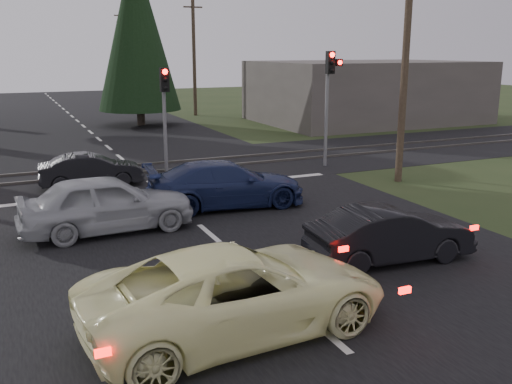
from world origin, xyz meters
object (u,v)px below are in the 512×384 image
traffic_signal_center (165,102)px  blue_sedan (226,184)px  traffic_signal_right (330,86)px  cream_coupe (237,291)px  utility_pole_near (406,50)px  dark_hatchback (390,234)px  silver_car (107,204)px  utility_pole_far (124,50)px  dark_car_far (91,170)px  utility_pole_mid (194,50)px

traffic_signal_center → blue_sedan: bearing=-85.9°
traffic_signal_right → cream_coupe: (-8.91, -11.80, -2.57)m
traffic_signal_right → utility_pole_near: (0.95, -3.47, 1.41)m
utility_pole_near → dark_hatchback: (-5.37, -6.61, -4.09)m
silver_car → blue_sedan: silver_car is taller
utility_pole_near → utility_pole_far: (0.00, 49.00, 0.00)m
traffic_signal_center → blue_sedan: size_ratio=0.84×
silver_car → cream_coupe: bearing=-173.1°
cream_coupe → silver_car: 6.67m
traffic_signal_right → dark_hatchback: 11.33m
utility_pole_near → dark_car_far: bearing=160.2°
utility_pole_near → utility_pole_far: bearing=90.0°
utility_pole_mid → silver_car: utility_pole_mid is taller
blue_sedan → traffic_signal_center: bearing=9.9°
traffic_signal_right → traffic_signal_center: bearing=169.6°
utility_pole_far → dark_hatchback: utility_pole_far is taller
utility_pole_mid → traffic_signal_right: bearing=-92.7°
utility_pole_mid → utility_pole_near: bearing=-90.0°
utility_pole_mid → dark_hatchback: bearing=-100.0°
silver_car → blue_sedan: bearing=-76.8°
utility_pole_near → utility_pole_mid: bearing=90.0°
cream_coupe → blue_sedan: bearing=-24.1°
traffic_signal_center → dark_hatchback: bearing=-79.3°
traffic_signal_right → silver_car: bearing=-152.4°
dark_hatchback → dark_car_far: dark_hatchback is taller
utility_pole_mid → utility_pole_far: bearing=90.0°
cream_coupe → dark_hatchback: size_ratio=1.38×
utility_pole_mid → utility_pole_far: 25.00m
utility_pole_far → dark_car_far: (-10.52, -45.21, -4.14)m
traffic_signal_center → utility_pole_near: size_ratio=0.46×
utility_pole_near → blue_sedan: 8.20m
traffic_signal_center → utility_pole_mid: utility_pole_mid is taller
traffic_signal_right → utility_pole_mid: (0.95, 20.53, 1.41)m
utility_pole_mid → dark_car_far: size_ratio=2.53×
utility_pole_far → utility_pole_near: bearing=-90.0°
utility_pole_mid → silver_car: (-10.91, -25.74, -3.95)m
cream_coupe → blue_sedan: 8.11m
traffic_signal_center → silver_car: traffic_signal_center is taller
utility_pole_far → silver_car: bearing=-102.1°
utility_pole_near → dark_car_far: utility_pole_near is taller
utility_pole_mid → dark_car_far: (-10.52, -20.21, -4.14)m
dark_hatchback → dark_car_far: 11.60m
traffic_signal_right → dark_car_far: (-9.56, 0.31, -2.73)m
utility_pole_far → blue_sedan: 50.36m
traffic_signal_right → utility_pole_mid: 20.60m
silver_car → dark_car_far: (0.39, 5.53, -0.19)m
traffic_signal_center → utility_pole_near: bearing=-32.0°
traffic_signal_center → utility_pole_far: bearing=80.4°
silver_car → blue_sedan: size_ratio=0.93×
utility_pole_near → cream_coupe: utility_pole_near is taller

